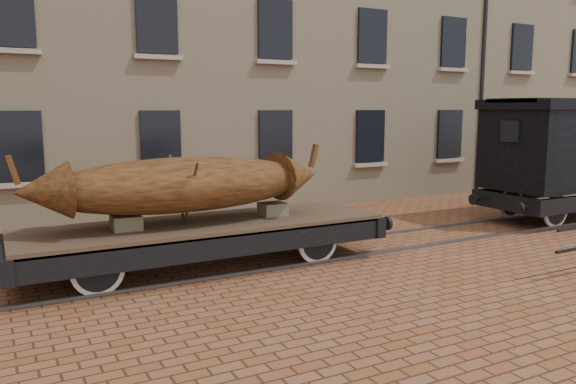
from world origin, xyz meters
name	(u,v)px	position (x,y,z in m)	size (l,w,h in m)	color
ground	(337,250)	(0.00, 0.00, 0.00)	(90.00, 90.00, 0.00)	brown
warehouse_cream	(262,6)	(3.00, 9.99, 7.00)	(40.00, 10.19, 14.00)	beige
rail_track	(337,249)	(0.00, 0.00, 0.03)	(30.00, 1.52, 0.06)	#59595E
flatcar_wagon	(205,231)	(-3.06, 0.00, 0.74)	(7.86, 2.13, 1.19)	#413625
iron_boat	(183,184)	(-3.45, 0.00, 1.69)	(5.94, 1.73, 1.45)	brown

